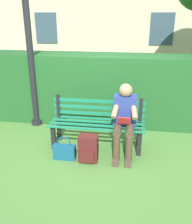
% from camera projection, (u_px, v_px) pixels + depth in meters
% --- Properties ---
extents(ground, '(60.00, 60.00, 0.00)m').
position_uv_depth(ground, '(97.00, 146.00, 4.50)').
color(ground, '#477533').
extents(park_bench, '(1.65, 0.51, 0.89)m').
position_uv_depth(park_bench, '(97.00, 122.00, 4.40)').
color(park_bench, black).
rests_on(park_bench, ground).
extents(person_seated, '(0.44, 0.73, 1.20)m').
position_uv_depth(person_seated, '(124.00, 118.00, 4.10)').
color(person_seated, navy).
rests_on(person_seated, ground).
extents(hedge_backdrop, '(5.73, 0.84, 1.59)m').
position_uv_depth(hedge_backdrop, '(125.00, 88.00, 5.23)').
color(hedge_backdrop, '#1E5123').
rests_on(hedge_backdrop, ground).
extents(backpack, '(0.31, 0.25, 0.46)m').
position_uv_depth(backpack, '(88.00, 149.00, 3.98)').
color(backpack, '#4C1919').
rests_on(backpack, ground).
extents(handbag, '(0.36, 0.12, 0.41)m').
position_uv_depth(handbag, '(64.00, 151.00, 4.07)').
color(handbag, navy).
rests_on(handbag, ground).
extents(lamp_post, '(0.27, 0.27, 3.29)m').
position_uv_depth(lamp_post, '(29.00, 35.00, 4.72)').
color(lamp_post, black).
rests_on(lamp_post, ground).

